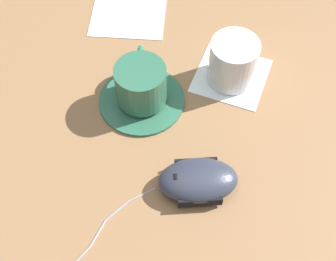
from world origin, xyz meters
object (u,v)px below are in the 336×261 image
drinking_glass (233,62)px  coffee_cup (141,83)px  computer_mouse (198,180)px  saucer (142,99)px

drinking_glass → coffee_cup: bearing=-127.8°
computer_mouse → drinking_glass: (-0.06, 0.20, 0.02)m
saucer → drinking_glass: (0.09, 0.12, 0.04)m
computer_mouse → coffee_cup: bearing=153.6°
coffee_cup → computer_mouse: bearing=-26.4°
saucer → computer_mouse: 0.17m
computer_mouse → drinking_glass: size_ratio=1.69×
saucer → computer_mouse: computer_mouse is taller
coffee_cup → drinking_glass: (0.09, 0.12, -0.00)m
drinking_glass → saucer: bearing=-126.8°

